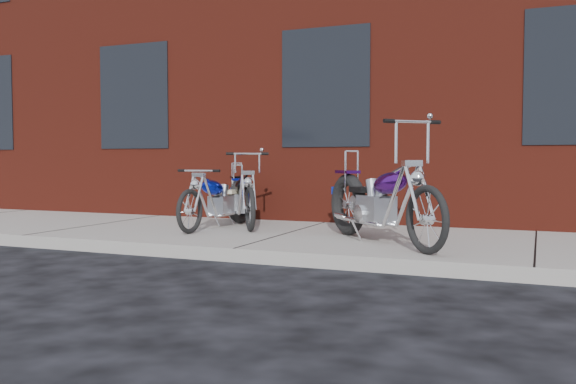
% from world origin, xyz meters
% --- Properties ---
extents(ground, '(120.00, 120.00, 0.00)m').
position_xyz_m(ground, '(0.00, 0.00, 0.00)').
color(ground, black).
rests_on(ground, ground).
extents(sidewalk, '(22.00, 3.00, 0.15)m').
position_xyz_m(sidewalk, '(0.00, 1.50, 0.07)').
color(sidewalk, '#9D9C9B').
rests_on(sidewalk, ground).
extents(building_brick, '(22.00, 10.00, 8.00)m').
position_xyz_m(building_brick, '(0.00, 8.00, 4.00)').
color(building_brick, '#5F1A10').
rests_on(building_brick, ground).
extents(chopper_purple, '(1.79, 1.82, 1.37)m').
position_xyz_m(chopper_purple, '(1.35, 1.05, 0.59)').
color(chopper_purple, black).
rests_on(chopper_purple, sidewalk).
extents(chopper_blue, '(0.49, 2.02, 0.88)m').
position_xyz_m(chopper_blue, '(-1.13, 1.72, 0.51)').
color(chopper_blue, black).
rests_on(chopper_blue, sidewalk).
extents(chopper_third, '(1.26, 1.77, 1.05)m').
position_xyz_m(chopper_third, '(-0.96, 2.11, 0.52)').
color(chopper_third, black).
rests_on(chopper_third, sidewalk).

